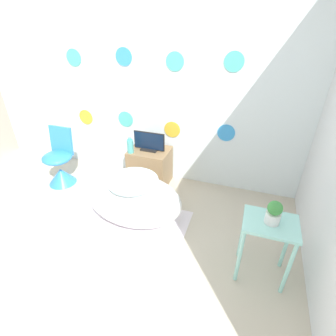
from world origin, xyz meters
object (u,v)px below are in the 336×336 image
object	(u,v)px
chair	(60,166)
vase	(130,146)
tv	(149,142)
potted_plant_left	(274,213)
bathtub	(134,200)

from	to	relation	value
chair	vase	xyz separation A→B (m)	(0.92, 0.24, 0.33)
tv	potted_plant_left	xyz separation A→B (m)	(1.43, -1.02, 0.10)
tv	potted_plant_left	world-z (taller)	potted_plant_left
chair	vase	distance (m)	1.00
chair	tv	bearing A→B (deg)	18.55
tv	vase	xyz separation A→B (m)	(-0.19, -0.13, -0.02)
potted_plant_left	chair	bearing A→B (deg)	165.79
chair	potted_plant_left	size ratio (longest dim) A/B	3.78
tv	potted_plant_left	bearing A→B (deg)	-35.49
tv	vase	world-z (taller)	tv
bathtub	potted_plant_left	bearing A→B (deg)	-12.55
bathtub	potted_plant_left	xyz separation A→B (m)	(1.31, -0.29, 0.42)
chair	potted_plant_left	xyz separation A→B (m)	(2.54, -0.64, 0.44)
vase	potted_plant_left	distance (m)	1.85
chair	vase	bearing A→B (deg)	14.63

